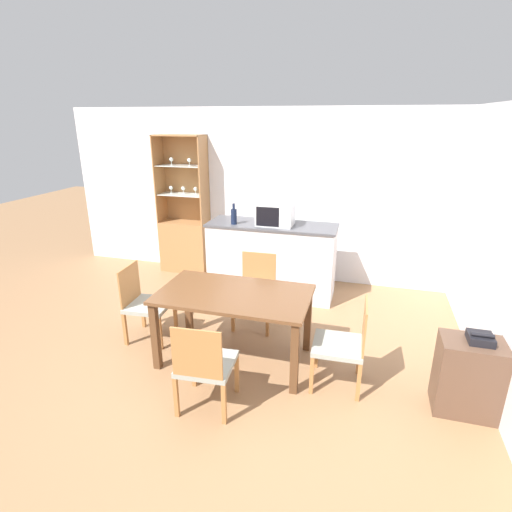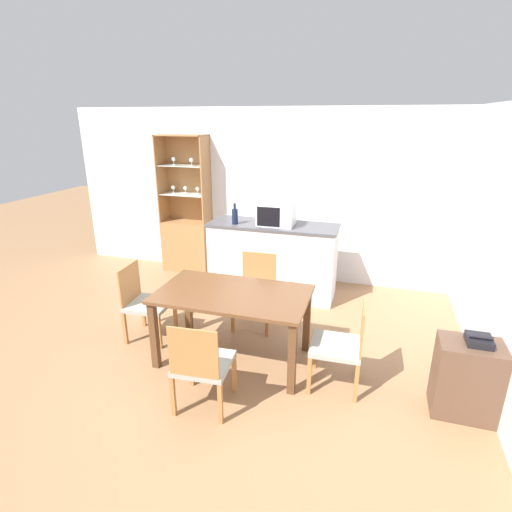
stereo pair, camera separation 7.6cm
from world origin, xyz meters
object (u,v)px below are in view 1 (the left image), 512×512
side_cabinet (467,376)px  dining_chair_head_near (205,365)px  microwave (275,214)px  telephone (480,338)px  wine_bottle (234,216)px  display_cabinet (185,235)px  dining_chair_side_left_far (145,303)px  dining_table (234,302)px  dining_chair_head_far (256,291)px  dining_chair_side_right_near (343,344)px

side_cabinet → dining_chair_head_near: bearing=-164.7°
microwave → telephone: (2.16, -1.86, -0.47)m
wine_bottle → telephone: bearing=-32.8°
display_cabinet → dining_chair_side_left_far: size_ratio=2.50×
microwave → dining_chair_side_left_far: bearing=-126.1°
dining_table → dining_chair_head_far: size_ratio=1.76×
dining_chair_head_far → telephone: size_ratio=4.46×
side_cabinet → telephone: telephone is taller
dining_chair_head_far → dining_chair_head_near: bearing=88.6°
dining_chair_head_near → side_cabinet: bearing=11.3°
dining_table → dining_chair_side_right_near: dining_chair_side_right_near is taller
wine_bottle → dining_chair_head_near: bearing=-77.2°
dining_chair_head_near → microwave: 2.56m
dining_table → telephone: bearing=-5.0°
dining_chair_side_left_far → dining_chair_side_right_near: 2.22m
dining_chair_side_right_near → side_cabinet: bearing=-95.5°
dining_chair_side_left_far → display_cabinet: bearing=-170.3°
dining_chair_side_left_far → dining_chair_head_far: (1.10, 0.66, 0.00)m
telephone → dining_chair_head_near: bearing=-164.8°
dining_chair_head_near → dining_chair_side_left_far: bearing=136.6°
wine_bottle → side_cabinet: wine_bottle is taller
dining_chair_side_right_near → wine_bottle: bearing=42.4°
dining_chair_side_right_near → wine_bottle: wine_bottle is taller
display_cabinet → wine_bottle: size_ratio=7.57×
display_cabinet → dining_table: (1.60, -2.23, 0.04)m
side_cabinet → display_cabinet: bearing=147.1°
dining_chair_head_far → telephone: bearing=154.4°
display_cabinet → wine_bottle: display_cabinet is taller
dining_chair_head_near → telephone: 2.28m
display_cabinet → wine_bottle: (1.08, -0.68, 0.54)m
microwave → dining_chair_side_right_near: bearing=-59.0°
display_cabinet → dining_chair_head_far: display_cabinet is taller
dining_chair_side_left_far → dining_chair_head_far: same height
dining_chair_side_right_near → wine_bottle: (-1.63, 1.69, 0.71)m
microwave → dining_chair_head_far: bearing=-91.4°
display_cabinet → microwave: display_cabinet is taller
wine_bottle → side_cabinet: (2.67, -1.75, -0.80)m
display_cabinet → dining_chair_side_right_near: (2.71, -2.36, -0.17)m
dining_chair_head_far → microwave: size_ratio=1.79×
dining_chair_head_far → microwave: 1.16m
side_cabinet → wine_bottle: bearing=146.7°
dining_chair_side_right_near → microwave: (-1.08, 1.80, 0.74)m
dining_chair_side_left_far → telephone: (3.29, -0.32, 0.27)m
dining_table → side_cabinet: size_ratio=2.26×
dining_chair_side_left_far → microwave: 2.05m
display_cabinet → dining_table: 2.75m
display_cabinet → telephone: size_ratio=11.17×
dining_table → dining_chair_head_near: (0.00, -0.78, -0.21)m
dining_chair_side_right_near → dining_chair_head_far: bearing=48.8°
display_cabinet → microwave: size_ratio=4.49×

